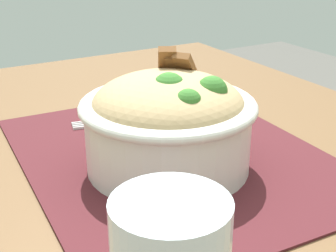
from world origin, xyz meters
TOP-DOWN VIEW (x-y plane):
  - table at (0.00, 0.00)m, footprint 1.00×0.78m
  - placemat at (0.00, -0.03)m, footprint 0.43×0.35m
  - bowl at (-0.03, -0.01)m, footprint 0.20×0.20m
  - fork at (0.13, -0.01)m, footprint 0.04×0.14m

SIDE VIEW (x-z plane):
  - table at x=0.00m, z-range 0.30..1.08m
  - placemat at x=0.00m, z-range 0.78..0.78m
  - fork at x=0.13m, z-range 0.78..0.78m
  - bowl at x=-0.03m, z-range 0.77..0.90m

